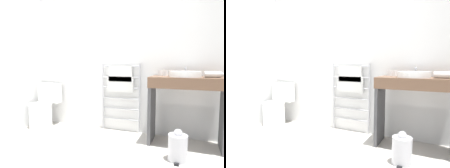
# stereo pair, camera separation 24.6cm
# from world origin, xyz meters

# --- Properties ---
(wall_back) EXTENTS (3.23, 0.12, 2.54)m
(wall_back) POSITION_xyz_m (0.00, 1.63, 1.27)
(wall_back) COLOR white
(wall_back) RESTS_ON ground_plane
(wall_side) EXTENTS (0.12, 2.32, 2.54)m
(wall_side) POSITION_xyz_m (-1.55, 0.79, 1.27)
(wall_side) COLOR white
(wall_side) RESTS_ON ground_plane
(toilet) EXTENTS (0.39, 0.51, 0.73)m
(toilet) POSITION_xyz_m (-1.24, 1.28, 0.30)
(toilet) COLOR white
(toilet) RESTS_ON ground_plane
(towel_radiator) EXTENTS (0.62, 0.06, 1.05)m
(towel_radiator) POSITION_xyz_m (0.04, 1.52, 0.75)
(towel_radiator) COLOR silver
(towel_radiator) RESTS_ON ground_plane
(vanity_counter) EXTENTS (0.89, 0.46, 0.89)m
(vanity_counter) POSITION_xyz_m (0.99, 1.31, 0.59)
(vanity_counter) COLOR brown
(vanity_counter) RESTS_ON ground_plane
(sink_basin) EXTENTS (0.39, 0.39, 0.07)m
(sink_basin) POSITION_xyz_m (0.97, 1.30, 0.92)
(sink_basin) COLOR white
(sink_basin) RESTS_ON vanity_counter
(faucet) EXTENTS (0.02, 0.10, 0.12)m
(faucet) POSITION_xyz_m (0.97, 1.50, 0.96)
(faucet) COLOR silver
(faucet) RESTS_ON vanity_counter
(cup_near_wall) EXTENTS (0.06, 0.06, 0.08)m
(cup_near_wall) POSITION_xyz_m (0.65, 1.47, 0.93)
(cup_near_wall) COLOR white
(cup_near_wall) RESTS_ON vanity_counter
(cup_near_edge) EXTENTS (0.06, 0.06, 0.08)m
(cup_near_edge) POSITION_xyz_m (0.72, 1.42, 0.92)
(cup_near_edge) COLOR white
(cup_near_edge) RESTS_ON vanity_counter
(hair_dryer) EXTENTS (0.23, 0.18, 0.08)m
(hair_dryer) POSITION_xyz_m (1.29, 1.28, 0.92)
(hair_dryer) COLOR white
(hair_dryer) RESTS_ON vanity_counter
(trash_bin) EXTENTS (0.20, 0.24, 0.35)m
(trash_bin) POSITION_xyz_m (0.93, 0.85, 0.15)
(trash_bin) COLOR silver
(trash_bin) RESTS_ON ground_plane
(bath_mat) EXTENTS (0.56, 0.36, 0.01)m
(bath_mat) POSITION_xyz_m (-1.25, 0.76, 0.01)
(bath_mat) COLOR #B2BCCC
(bath_mat) RESTS_ON ground_plane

